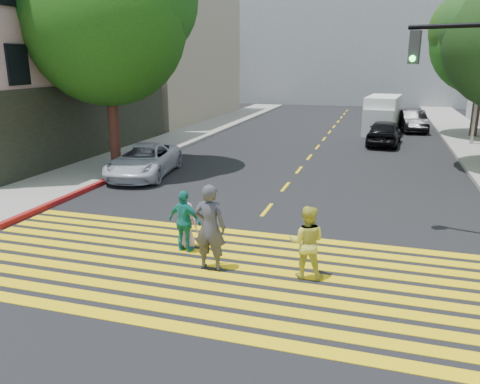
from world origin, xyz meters
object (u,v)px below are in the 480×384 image
at_px(pedestrian_woman, 307,242).
at_px(dark_car_near, 384,132).
at_px(tree_left, 108,16).
at_px(white_sedan, 144,161).
at_px(dark_car_parked, 413,121).
at_px(silver_car, 380,116).
at_px(white_van, 382,116).
at_px(pedestrian_man, 210,227).
at_px(pedestrian_child, 187,226).
at_px(pedestrian_extra, 185,221).

bearing_deg(pedestrian_woman, dark_car_near, -99.57).
relative_size(tree_left, white_sedan, 2.03).
height_order(tree_left, dark_car_parked, tree_left).
xyz_separation_m(tree_left, dark_car_parked, (13.12, 16.17, -5.73)).
bearing_deg(dark_car_parked, silver_car, 124.10).
height_order(dark_car_near, silver_car, dark_car_near).
height_order(white_sedan, dark_car_parked, dark_car_parked).
height_order(dark_car_near, white_van, white_van).
bearing_deg(white_sedan, pedestrian_man, -61.93).
bearing_deg(silver_car, tree_left, 62.15).
xyz_separation_m(pedestrian_woman, pedestrian_child, (-3.17, 0.82, -0.23)).
bearing_deg(pedestrian_child, white_van, -99.08).
bearing_deg(dark_car_near, white_van, -82.76).
bearing_deg(pedestrian_woman, dark_car_parked, -102.62).
bearing_deg(pedestrian_man, white_sedan, -54.50).
distance_m(pedestrian_child, silver_car, 26.77).
relative_size(pedestrian_man, dark_car_near, 0.47).
xyz_separation_m(pedestrian_man, dark_car_near, (3.72, 18.46, -0.27)).
bearing_deg(pedestrian_man, dark_car_parked, -104.01).
xyz_separation_m(silver_car, white_van, (0.12, -4.12, 0.47)).
bearing_deg(dark_car_near, silver_car, -83.10).
xyz_separation_m(pedestrian_extra, silver_car, (4.35, 26.64, -0.12)).
height_order(pedestrian_extra, white_van, white_van).
bearing_deg(tree_left, pedestrian_woman, -40.92).
xyz_separation_m(tree_left, dark_car_near, (11.26, 9.85, -5.70)).
distance_m(silver_car, dark_car_parked, 3.43).
xyz_separation_m(pedestrian_woman, pedestrian_extra, (-3.12, 0.58, -0.03)).
relative_size(pedestrian_man, white_van, 0.38).
bearing_deg(pedestrian_woman, pedestrian_man, 0.69).
height_order(white_sedan, silver_car, silver_car).
distance_m(pedestrian_man, dark_car_parked, 25.41).
distance_m(tree_left, silver_car, 22.50).
bearing_deg(dark_car_near, pedestrian_extra, 79.98).
height_order(pedestrian_man, white_van, white_van).
bearing_deg(tree_left, pedestrian_man, -48.83).
distance_m(tree_left, white_van, 19.13).
bearing_deg(dark_car_parked, white_sedan, -129.34).
bearing_deg(pedestrian_extra, pedestrian_child, -67.04).
xyz_separation_m(tree_left, white_sedan, (1.74, -0.87, -5.78)).
height_order(dark_car_parked, white_van, white_van).
xyz_separation_m(dark_car_near, dark_car_parked, (1.86, 6.32, -0.03)).
height_order(tree_left, pedestrian_extra, tree_left).
distance_m(pedestrian_man, pedestrian_extra, 1.26).
relative_size(tree_left, silver_car, 2.05).
height_order(tree_left, pedestrian_woman, tree_left).
height_order(tree_left, white_sedan, tree_left).
distance_m(dark_car_near, silver_car, 8.97).
distance_m(tree_left, pedestrian_man, 12.67).
bearing_deg(dark_car_near, pedestrian_man, 83.41).
xyz_separation_m(pedestrian_extra, dark_car_near, (4.68, 17.68, -0.06)).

